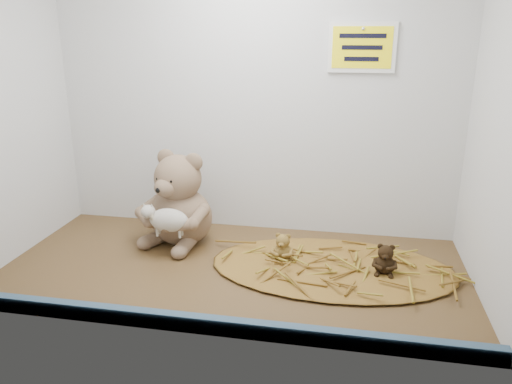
% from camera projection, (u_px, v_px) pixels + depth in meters
% --- Properties ---
extents(alcove_shell, '(1.20, 0.60, 0.90)m').
position_uv_depth(alcove_shell, '(238.00, 91.00, 1.25)').
color(alcove_shell, '#473118').
rests_on(alcove_shell, ground).
extents(front_rail, '(1.19, 0.02, 0.04)m').
position_uv_depth(front_rail, '(201.00, 324.00, 1.03)').
color(front_rail, '#3C5B72').
rests_on(front_rail, shelf_floor).
extents(straw_bed, '(0.64, 0.37, 0.01)m').
position_uv_depth(straw_bed, '(332.00, 267.00, 1.30)').
color(straw_bed, brown).
rests_on(straw_bed, shelf_floor).
extents(main_teddy, '(0.28, 0.29, 0.27)m').
position_uv_depth(main_teddy, '(180.00, 198.00, 1.43)').
color(main_teddy, '#8F7058').
rests_on(main_teddy, shelf_floor).
extents(toy_lamb, '(0.14, 0.09, 0.09)m').
position_uv_depth(toy_lamb, '(169.00, 220.00, 1.35)').
color(toy_lamb, beige).
rests_on(toy_lamb, main_teddy).
extents(mini_teddy_tan, '(0.07, 0.07, 0.08)m').
position_uv_depth(mini_teddy_tan, '(283.00, 246.00, 1.32)').
color(mini_teddy_tan, olive).
rests_on(mini_teddy_tan, straw_bed).
extents(mini_teddy_brown, '(0.07, 0.07, 0.08)m').
position_uv_depth(mini_teddy_brown, '(385.00, 258.00, 1.25)').
color(mini_teddy_brown, black).
rests_on(mini_teddy_brown, straw_bed).
extents(wall_sign, '(0.16, 0.01, 0.11)m').
position_uv_depth(wall_sign, '(362.00, 47.00, 1.36)').
color(wall_sign, yellow).
rests_on(wall_sign, back_wall).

